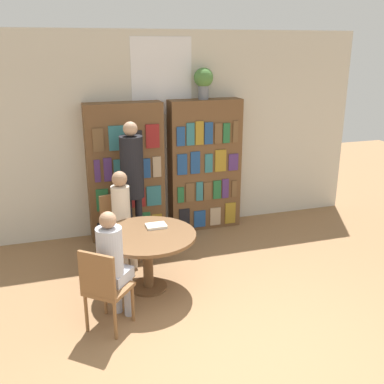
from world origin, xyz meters
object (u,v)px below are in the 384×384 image
at_px(seated_reader_left, 123,213).
at_px(bookshelf_right, 205,165).
at_px(seated_reader_right, 113,260).
at_px(librarian_standing, 132,173).
at_px(reading_table, 147,244).
at_px(chair_near_camera, 104,286).
at_px(bookshelf_left, 126,172).
at_px(flower_vase, 204,80).
at_px(chair_left_side, 118,224).

bearing_deg(seated_reader_left, bookshelf_right, -160.12).
height_order(seated_reader_left, seated_reader_right, seated_reader_left).
xyz_separation_m(seated_reader_left, seated_reader_right, (-0.31, -1.26, -0.01)).
bearing_deg(librarian_standing, seated_reader_left, -116.80).
relative_size(reading_table, librarian_standing, 0.62).
bearing_deg(seated_reader_right, chair_near_camera, -90.00).
bearing_deg(bookshelf_left, flower_vase, 0.25).
relative_size(flower_vase, seated_reader_right, 0.37).
bearing_deg(chair_near_camera, seated_reader_right, 90.00).
relative_size(bookshelf_left, flower_vase, 4.43).
xyz_separation_m(bookshelf_left, chair_near_camera, (-0.64, -2.34, -0.50)).
height_order(flower_vase, seated_reader_left, flower_vase).
bearing_deg(seated_reader_right, reading_table, 90.00).
bearing_deg(seated_reader_right, librarian_standing, 113.33).
distance_m(flower_vase, seated_reader_right, 3.22).
xyz_separation_m(flower_vase, chair_near_camera, (-1.85, -2.35, -1.79)).
relative_size(flower_vase, chair_left_side, 0.50).
distance_m(bookshelf_left, flower_vase, 1.76).
bearing_deg(chair_left_side, seated_reader_right, 66.23).
relative_size(flower_vase, librarian_standing, 0.25).
height_order(reading_table, chair_left_side, chair_left_side).
bearing_deg(chair_left_side, reading_table, 90.00).
xyz_separation_m(bookshelf_right, librarian_standing, (-1.22, -0.50, 0.12)).
bearing_deg(flower_vase, chair_near_camera, -128.20).
relative_size(flower_vase, chair_near_camera, 0.50).
xyz_separation_m(flower_vase, reading_table, (-1.25, -1.66, -1.71)).
bearing_deg(chair_near_camera, chair_left_side, 117.00).
bearing_deg(chair_near_camera, bookshelf_left, 115.33).
distance_m(seated_reader_right, librarian_standing, 1.83).
bearing_deg(librarian_standing, seated_reader_right, -107.36).
bearing_deg(bookshelf_right, reading_table, -127.77).
xyz_separation_m(chair_left_side, seated_reader_left, (0.04, -0.18, 0.21)).
relative_size(bookshelf_right, chair_left_side, 2.23).
xyz_separation_m(chair_near_camera, chair_left_side, (0.38, 1.57, 0.00)).
height_order(chair_near_camera, seated_reader_right, seated_reader_right).
height_order(flower_vase, reading_table, flower_vase).
height_order(bookshelf_left, chair_left_side, bookshelf_left).
relative_size(reading_table, chair_left_side, 1.26).
height_order(reading_table, seated_reader_right, seated_reader_right).
relative_size(seated_reader_left, seated_reader_right, 1.02).
distance_m(seated_reader_left, seated_reader_right, 1.29).
xyz_separation_m(reading_table, chair_near_camera, (-0.59, -0.69, -0.07)).
relative_size(chair_near_camera, librarian_standing, 0.50).
bearing_deg(flower_vase, seated_reader_left, -146.18).
height_order(bookshelf_right, chair_near_camera, bookshelf_right).
xyz_separation_m(chair_near_camera, librarian_standing, (0.65, 1.84, 0.62)).
relative_size(chair_near_camera, seated_reader_left, 0.71).
distance_m(reading_table, seated_reader_right, 0.74).
height_order(bookshelf_right, flower_vase, flower_vase).
distance_m(bookshelf_left, chair_near_camera, 2.48).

